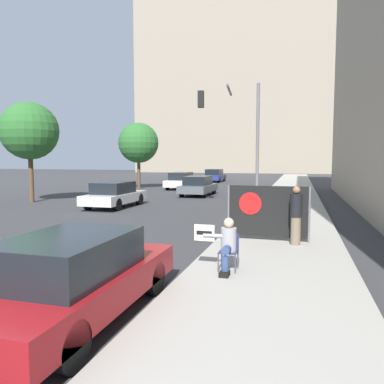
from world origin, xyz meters
name	(u,v)px	position (x,y,z in m)	size (l,w,h in m)	color
ground_plane	(22,323)	(0.00, 0.00, 0.00)	(160.00, 160.00, 0.00)	#38383A
sidewalk_curb	(287,208)	(3.58, 15.00, 0.06)	(3.68, 90.00, 0.12)	#A8A399
building_backdrop_far	(269,76)	(-2.00, 71.51, 18.81)	(52.00, 12.00, 37.61)	gray
seated_protester	(227,243)	(2.64, 3.20, 0.74)	(0.96, 0.77, 1.17)	#474C56
jogger_on_sidewalk	(296,215)	(4.07, 6.25, 0.97)	(0.34, 0.34, 1.68)	#756651
protest_banner	(267,212)	(3.23, 6.61, 0.99)	(2.44, 0.06, 1.65)	slate
traffic_light_pole	(237,125)	(1.04, 14.36, 4.30)	(3.12, 2.89, 6.23)	slate
parked_car_curbside	(74,277)	(0.73, 0.34, 0.70)	(1.79, 4.36, 1.38)	maroon
car_on_road_nearest	(114,195)	(-5.35, 13.31, 0.69)	(1.85, 4.35, 1.36)	silver
car_on_road_midblock	(198,186)	(-2.73, 20.87, 0.70)	(1.86, 4.41, 1.39)	#565B60
car_on_road_distant	(181,181)	(-5.70, 26.29, 0.72)	(1.77, 4.70, 1.45)	white
car_on_road_far_lane	(214,175)	(-5.19, 37.25, 0.73)	(1.88, 4.64, 1.46)	navy
street_tree_near_curb	(29,131)	(-11.24, 14.10, 4.22)	(3.38, 3.38, 5.93)	brown
street_tree_midblock	(139,143)	(-9.45, 25.71, 4.00)	(3.51, 3.51, 5.76)	brown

